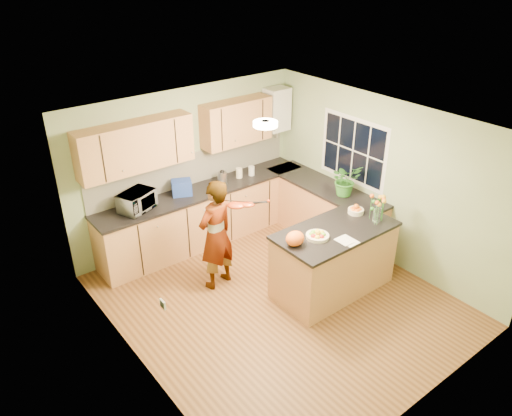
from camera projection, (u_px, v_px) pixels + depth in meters
floor at (277, 300)px, 6.90m from camera, size 4.50×4.50×0.00m
ceiling at (282, 127)px, 5.73m from camera, size 4.00×4.50×0.02m
wall_back at (187, 166)px, 7.88m from camera, size 4.00×0.02×2.50m
wall_front at (432, 314)px, 4.75m from camera, size 4.00×0.02×2.50m
wall_left at (134, 280)px, 5.22m from camera, size 0.02×4.50×2.50m
wall_right at (382, 181)px, 7.40m from camera, size 0.02×4.50×2.50m
back_counter at (205, 215)px, 8.09m from camera, size 3.64×0.62×0.94m
right_counter at (324, 211)px, 8.19m from camera, size 0.62×2.24×0.94m
splashback at (193, 168)px, 7.95m from camera, size 3.60×0.02×0.52m
upper_cabinets at (180, 136)px, 7.38m from camera, size 3.20×0.34×0.70m
boiler at (277, 109)px, 8.39m from camera, size 0.40×0.30×0.86m
window_right at (353, 150)px, 7.67m from camera, size 0.01×1.30×1.05m
light_switch at (163, 304)px, 4.79m from camera, size 0.02×0.09×0.09m
ceiling_lamp at (265, 124)px, 5.95m from camera, size 0.30×0.30×0.07m
peninsula_island at (333, 260)px, 6.91m from camera, size 1.71×0.87×0.98m
fruit_dish at (318, 235)px, 6.47m from camera, size 0.30×0.30×0.11m
orange_bowl at (356, 210)px, 7.06m from camera, size 0.22×0.22×0.13m
flower_vase at (379, 201)px, 6.74m from camera, size 0.26×0.26×0.48m
orange_bag at (295, 238)px, 6.29m from camera, size 0.29×0.26×0.19m
papers at (348, 241)px, 6.42m from camera, size 0.19×0.27×0.01m
violinist at (216, 235)px, 6.86m from camera, size 0.66×0.50×1.63m
violin at (237, 205)px, 6.59m from camera, size 0.61×0.53×0.15m
microwave at (137, 201)px, 7.19m from camera, size 0.61×0.52×0.28m
blue_box at (182, 188)px, 7.64m from camera, size 0.36×0.32×0.24m
kettle at (222, 177)px, 7.98m from camera, size 0.15×0.15×0.28m
jar_cream at (239, 173)px, 8.21m from camera, size 0.14×0.14×0.16m
jar_white at (251, 171)px, 8.30m from camera, size 0.13×0.13×0.16m
potted_plant at (346, 180)px, 7.57m from camera, size 0.55×0.51×0.50m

